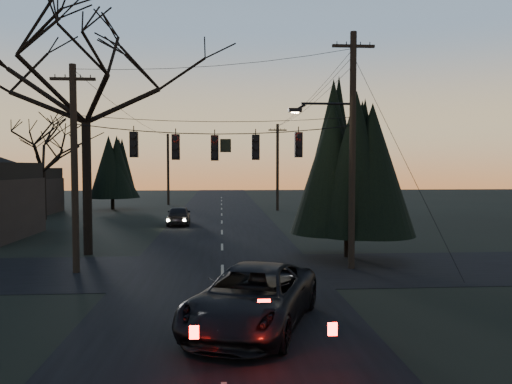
{
  "coord_description": "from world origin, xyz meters",
  "views": [
    {
      "loc": [
        -0.04,
        -10.78,
        4.39
      ],
      "look_at": [
        1.34,
        8.95,
        3.36
      ],
      "focal_mm": 35.0,
      "sensor_mm": 36.0,
      "label": 1
    }
  ],
  "objects": [
    {
      "name": "span_signal_assembly",
      "position": [
        -0.24,
        10.0,
        5.21
      ],
      "size": [
        11.5,
        0.44,
        1.63
      ],
      "color": "black",
      "rests_on": "ground"
    },
    {
      "name": "bare_tree_left",
      "position": [
        -6.63,
        14.27,
        9.12
      ],
      "size": [
        9.81,
        9.81,
        13.04
      ],
      "color": "black",
      "rests_on": "ground"
    },
    {
      "name": "utility_pole_left",
      "position": [
        -6.0,
        10.0,
        0.0
      ],
      "size": [
        1.8,
        0.3,
        8.5
      ],
      "primitive_type": null,
      "color": "black",
      "rests_on": "ground"
    },
    {
      "name": "cross_road",
      "position": [
        0.0,
        10.0,
        0.01
      ],
      "size": [
        60.0,
        7.0,
        0.02
      ],
      "primitive_type": "cube",
      "color": "black",
      "rests_on": "ground"
    },
    {
      "name": "ground_plane",
      "position": [
        0.0,
        0.0,
        0.0
      ],
      "size": [
        160.0,
        160.0,
        0.0
      ],
      "primitive_type": "plane",
      "color": "black"
    },
    {
      "name": "evergreen_dist",
      "position": [
        -11.01,
        40.44,
        3.86
      ],
      "size": [
        3.93,
        3.93,
        6.53
      ],
      "color": "black",
      "rests_on": "ground"
    },
    {
      "name": "sedan_oncoming_a",
      "position": [
        -3.2,
        26.49,
        0.72
      ],
      "size": [
        1.87,
        4.28,
        1.44
      ],
      "primitive_type": "imported",
      "rotation": [
        0.0,
        0.0,
        3.18
      ],
      "color": "black",
      "rests_on": "ground"
    },
    {
      "name": "utility_pole_far_r",
      "position": [
        5.5,
        38.0,
        0.0
      ],
      "size": [
        1.8,
        0.3,
        8.5
      ],
      "primitive_type": null,
      "color": "black",
      "rests_on": "ground"
    },
    {
      "name": "utility_pole_far_l",
      "position": [
        -6.0,
        46.0,
        0.0
      ],
      "size": [
        0.3,
        0.3,
        8.0
      ],
      "primitive_type": null,
      "color": "black",
      "rests_on": "ground"
    },
    {
      "name": "utility_pole_right",
      "position": [
        5.5,
        10.0,
        0.0
      ],
      "size": [
        5.0,
        0.3,
        10.0
      ],
      "primitive_type": null,
      "color": "black",
      "rests_on": "ground"
    },
    {
      "name": "house_left_far",
      "position": [
        -20.0,
        36.0,
        2.6
      ],
      "size": [
        9.0,
        7.0,
        5.2
      ],
      "color": "black",
      "rests_on": "ground"
    },
    {
      "name": "bare_tree_dist",
      "position": [
        -14.52,
        30.93,
        5.52
      ],
      "size": [
        7.32,
        7.32,
        7.9
      ],
      "color": "black",
      "rests_on": "ground"
    },
    {
      "name": "suv_near",
      "position": [
        0.8,
        2.54,
        0.81
      ],
      "size": [
        4.54,
        6.43,
        1.63
      ],
      "primitive_type": "imported",
      "rotation": [
        0.0,
        0.0,
        -0.35
      ],
      "color": "black",
      "rests_on": "ground"
    },
    {
      "name": "evergreen_right",
      "position": [
        6.04,
        12.7,
        4.41
      ],
      "size": [
        4.0,
        4.0,
        7.63
      ],
      "color": "black",
      "rests_on": "ground"
    },
    {
      "name": "main_road",
      "position": [
        0.0,
        20.0,
        0.01
      ],
      "size": [
        8.0,
        120.0,
        0.02
      ],
      "primitive_type": "cube",
      "color": "black",
      "rests_on": "ground"
    }
  ]
}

